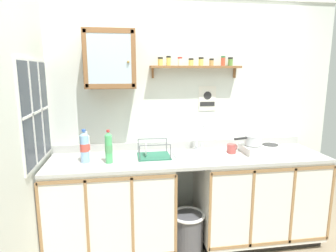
{
  "coord_description": "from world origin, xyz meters",
  "views": [
    {
      "loc": [
        -0.63,
        -2.38,
        1.77
      ],
      "look_at": [
        -0.19,
        0.4,
        1.22
      ],
      "focal_mm": 30.88,
      "sensor_mm": 36.0,
      "label": 1
    }
  ],
  "objects_px": {
    "sink": "(201,156)",
    "warning_sign": "(207,99)",
    "bottle_opaque_white_1": "(87,146)",
    "wall_cabinet": "(110,59)",
    "mug": "(232,149)",
    "hot_plate_stove": "(262,149)",
    "saucepan": "(253,140)",
    "dish_rack": "(153,155)",
    "bottle_water_blue_0": "(85,147)",
    "trash_bin": "(188,231)",
    "bottle_soda_green_2": "(109,148)"
  },
  "relations": [
    {
      "from": "saucepan",
      "to": "dish_rack",
      "type": "xyz_separation_m",
      "value": [
        -1.02,
        0.0,
        -0.11
      ]
    },
    {
      "from": "sink",
      "to": "warning_sign",
      "type": "relative_size",
      "value": 2.08
    },
    {
      "from": "sink",
      "to": "bottle_opaque_white_1",
      "type": "xyz_separation_m",
      "value": [
        -1.11,
        0.08,
        0.13
      ]
    },
    {
      "from": "bottle_water_blue_0",
      "to": "trash_bin",
      "type": "relative_size",
      "value": 0.76
    },
    {
      "from": "sink",
      "to": "bottle_soda_green_2",
      "type": "bearing_deg",
      "value": -172.22
    },
    {
      "from": "sink",
      "to": "wall_cabinet",
      "type": "height_order",
      "value": "wall_cabinet"
    },
    {
      "from": "sink",
      "to": "trash_bin",
      "type": "distance_m",
      "value": 0.75
    },
    {
      "from": "bottle_water_blue_0",
      "to": "bottle_opaque_white_1",
      "type": "height_order",
      "value": "bottle_water_blue_0"
    },
    {
      "from": "sink",
      "to": "warning_sign",
      "type": "height_order",
      "value": "warning_sign"
    },
    {
      "from": "sink",
      "to": "bottle_opaque_white_1",
      "type": "height_order",
      "value": "sink"
    },
    {
      "from": "bottle_soda_green_2",
      "to": "dish_rack",
      "type": "relative_size",
      "value": 0.98
    },
    {
      "from": "saucepan",
      "to": "hot_plate_stove",
      "type": "bearing_deg",
      "value": -11.44
    },
    {
      "from": "mug",
      "to": "hot_plate_stove",
      "type": "bearing_deg",
      "value": -4.94
    },
    {
      "from": "wall_cabinet",
      "to": "warning_sign",
      "type": "xyz_separation_m",
      "value": [
        1.0,
        0.13,
        -0.4
      ]
    },
    {
      "from": "sink",
      "to": "bottle_soda_green_2",
      "type": "height_order",
      "value": "sink"
    },
    {
      "from": "hot_plate_stove",
      "to": "warning_sign",
      "type": "xyz_separation_m",
      "value": [
        -0.51,
        0.3,
        0.49
      ]
    },
    {
      "from": "bottle_water_blue_0",
      "to": "wall_cabinet",
      "type": "distance_m",
      "value": 0.85
    },
    {
      "from": "mug",
      "to": "warning_sign",
      "type": "bearing_deg",
      "value": 124.62
    },
    {
      "from": "hot_plate_stove",
      "to": "bottle_opaque_white_1",
      "type": "height_order",
      "value": "bottle_opaque_white_1"
    },
    {
      "from": "bottle_water_blue_0",
      "to": "hot_plate_stove",
      "type": "bearing_deg",
      "value": 1.67
    },
    {
      "from": "bottle_opaque_white_1",
      "to": "mug",
      "type": "bearing_deg",
      "value": -2.86
    },
    {
      "from": "bottle_soda_green_2",
      "to": "wall_cabinet",
      "type": "bearing_deg",
      "value": 83.47
    },
    {
      "from": "sink",
      "to": "trash_bin",
      "type": "height_order",
      "value": "sink"
    },
    {
      "from": "bottle_water_blue_0",
      "to": "mug",
      "type": "relative_size",
      "value": 2.45
    },
    {
      "from": "warning_sign",
      "to": "sink",
      "type": "bearing_deg",
      "value": -116.45
    },
    {
      "from": "sink",
      "to": "saucepan",
      "type": "bearing_deg",
      "value": -0.28
    },
    {
      "from": "mug",
      "to": "bottle_water_blue_0",
      "type": "bearing_deg",
      "value": -176.86
    },
    {
      "from": "sink",
      "to": "wall_cabinet",
      "type": "distance_m",
      "value": 1.29
    },
    {
      "from": "bottle_water_blue_0",
      "to": "bottle_soda_green_2",
      "type": "relative_size",
      "value": 1.01
    },
    {
      "from": "hot_plate_stove",
      "to": "bottle_water_blue_0",
      "type": "distance_m",
      "value": 1.75
    },
    {
      "from": "sink",
      "to": "hot_plate_stove",
      "type": "distance_m",
      "value": 0.65
    },
    {
      "from": "dish_rack",
      "to": "bottle_soda_green_2",
      "type": "bearing_deg",
      "value": -163.41
    },
    {
      "from": "dish_rack",
      "to": "warning_sign",
      "type": "relative_size",
      "value": 1.2
    },
    {
      "from": "dish_rack",
      "to": "wall_cabinet",
      "type": "bearing_deg",
      "value": 158.73
    },
    {
      "from": "hot_plate_stove",
      "to": "trash_bin",
      "type": "height_order",
      "value": "hot_plate_stove"
    },
    {
      "from": "hot_plate_stove",
      "to": "wall_cabinet",
      "type": "xyz_separation_m",
      "value": [
        -1.5,
        0.17,
        0.89
      ]
    },
    {
      "from": "sink",
      "to": "bottle_water_blue_0",
      "type": "height_order",
      "value": "same"
    },
    {
      "from": "dish_rack",
      "to": "mug",
      "type": "bearing_deg",
      "value": 0.26
    },
    {
      "from": "sink",
      "to": "wall_cabinet",
      "type": "relative_size",
      "value": 0.99
    },
    {
      "from": "bottle_opaque_white_1",
      "to": "bottle_soda_green_2",
      "type": "relative_size",
      "value": 0.84
    },
    {
      "from": "saucepan",
      "to": "mug",
      "type": "xyz_separation_m",
      "value": [
        -0.22,
        0.01,
        -0.08
      ]
    },
    {
      "from": "mug",
      "to": "trash_bin",
      "type": "height_order",
      "value": "mug"
    },
    {
      "from": "mug",
      "to": "warning_sign",
      "type": "height_order",
      "value": "warning_sign"
    },
    {
      "from": "bottle_opaque_white_1",
      "to": "wall_cabinet",
      "type": "distance_m",
      "value": 0.85
    },
    {
      "from": "bottle_soda_green_2",
      "to": "trash_bin",
      "type": "bearing_deg",
      "value": -3.37
    },
    {
      "from": "saucepan",
      "to": "warning_sign",
      "type": "xyz_separation_m",
      "value": [
        -0.41,
        0.28,
        0.4
      ]
    },
    {
      "from": "dish_rack",
      "to": "hot_plate_stove",
      "type": "bearing_deg",
      "value": -1.22
    },
    {
      "from": "bottle_opaque_white_1",
      "to": "sink",
      "type": "bearing_deg",
      "value": -3.94
    },
    {
      "from": "wall_cabinet",
      "to": "saucepan",
      "type": "bearing_deg",
      "value": -6.2
    },
    {
      "from": "wall_cabinet",
      "to": "trash_bin",
      "type": "height_order",
      "value": "wall_cabinet"
    }
  ]
}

